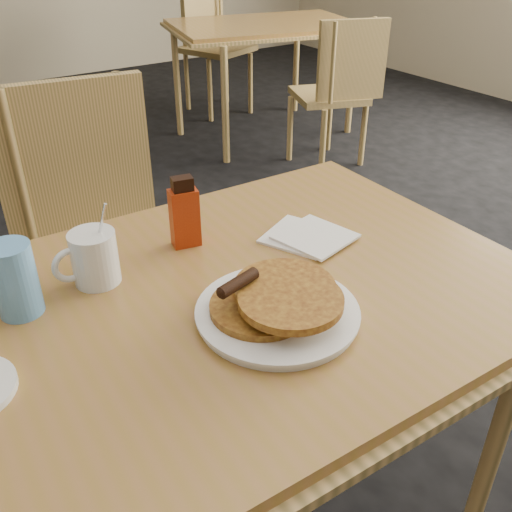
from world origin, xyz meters
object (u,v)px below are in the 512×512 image
(chair_neighbor_far, at_px, (210,31))
(syrup_bottle, at_px, (184,214))
(chair_neighbor_near, at_px, (339,82))
(blue_tumbler, at_px, (15,280))
(main_table, at_px, (216,314))
(neighbor_table, at_px, (265,29))
(chair_main_far, at_px, (95,223))
(pancake_plate, at_px, (278,306))
(coffee_mug, at_px, (93,257))

(chair_neighbor_far, xyz_separation_m, syrup_bottle, (-1.80, -3.02, 0.23))
(chair_neighbor_far, xyz_separation_m, chair_neighbor_near, (-0.00, -1.49, -0.07))
(chair_neighbor_near, relative_size, blue_tumbler, 6.30)
(main_table, bearing_deg, neighbor_table, 53.42)
(neighbor_table, distance_m, chair_main_far, 2.55)
(chair_neighbor_near, height_order, pancake_plate, chair_neighbor_near)
(chair_neighbor_near, height_order, syrup_bottle, syrup_bottle)
(main_table, distance_m, syrup_bottle, 0.24)
(main_table, bearing_deg, chair_main_far, 89.52)
(main_table, xyz_separation_m, blue_tumbler, (-0.32, 0.16, 0.11))
(chair_neighbor_far, distance_m, pancake_plate, 3.80)
(neighbor_table, height_order, coffee_mug, coffee_mug)
(chair_main_far, xyz_separation_m, chair_neighbor_near, (1.84, 1.01, -0.07))
(neighbor_table, xyz_separation_m, chair_main_far, (-1.84, -1.77, -0.12))
(chair_neighbor_near, bearing_deg, blue_tumbler, -123.12)
(chair_main_far, distance_m, syrup_bottle, 0.57)
(chair_main_far, distance_m, chair_neighbor_far, 3.11)
(neighbor_table, distance_m, pancake_plate, 3.16)
(main_table, bearing_deg, chair_neighbor_far, 60.18)
(coffee_mug, bearing_deg, chair_neighbor_far, 38.33)
(pancake_plate, bearing_deg, chair_neighbor_near, 45.96)
(chair_neighbor_near, xyz_separation_m, pancake_plate, (-1.79, -1.85, 0.25))
(main_table, distance_m, pancake_plate, 0.15)
(neighbor_table, bearing_deg, pancake_plate, -124.44)
(pancake_plate, height_order, syrup_bottle, syrup_bottle)
(neighbor_table, xyz_separation_m, chair_neighbor_far, (0.00, 0.74, -0.12))
(chair_neighbor_far, bearing_deg, chair_main_far, -146.77)
(syrup_bottle, bearing_deg, main_table, -91.57)
(main_table, distance_m, blue_tumbler, 0.37)
(main_table, distance_m, coffee_mug, 0.26)
(main_table, relative_size, neighbor_table, 0.94)
(main_table, bearing_deg, coffee_mug, 133.45)
(chair_main_far, height_order, chair_neighbor_near, chair_main_far)
(chair_neighbor_far, height_order, coffee_mug, chair_neighbor_far)
(syrup_bottle, bearing_deg, coffee_mug, -160.24)
(coffee_mug, relative_size, blue_tumbler, 1.21)
(main_table, height_order, chair_neighbor_far, chair_neighbor_far)
(pancake_plate, bearing_deg, chair_neighbor_far, 61.85)
(blue_tumbler, bearing_deg, chair_main_far, 60.20)
(chair_neighbor_near, distance_m, pancake_plate, 2.59)
(main_table, distance_m, chair_neighbor_near, 2.54)
(main_table, relative_size, chair_neighbor_far, 1.32)
(chair_main_far, bearing_deg, chair_neighbor_far, 61.57)
(coffee_mug, bearing_deg, chair_neighbor_near, 19.46)
(chair_main_far, bearing_deg, syrup_bottle, -77.31)
(neighbor_table, height_order, pancake_plate, pancake_plate)
(coffee_mug, bearing_deg, main_table, -64.71)
(syrup_bottle, bearing_deg, chair_neighbor_far, 70.77)
(chair_neighbor_far, relative_size, blue_tumbler, 7.08)
(neighbor_table, xyz_separation_m, chair_neighbor_near, (0.00, -0.76, -0.18))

